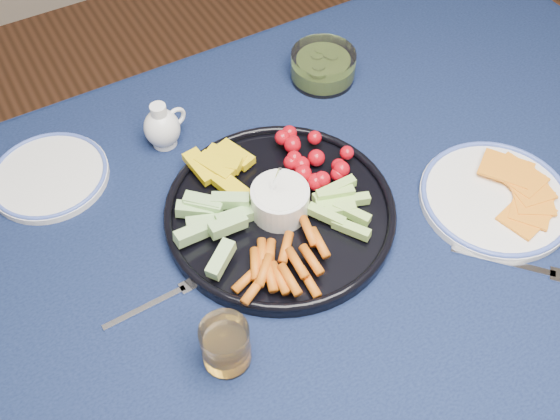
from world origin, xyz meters
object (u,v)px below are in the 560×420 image
dining_table (299,292)px  pickle_bowl (323,67)px  creamer_pitcher (162,127)px  juice_tumbler (226,346)px  cheese_plate (496,197)px  crudite_platter (279,209)px  side_plate_extra (49,176)px

dining_table → pickle_bowl: (0.26, 0.35, 0.11)m
creamer_pitcher → juice_tumbler: creamer_pitcher is taller
creamer_pitcher → cheese_plate: 0.57m
dining_table → crudite_platter: (0.01, 0.09, 0.11)m
creamer_pitcher → side_plate_extra: size_ratio=0.45×
juice_tumbler → side_plate_extra: 0.45m
side_plate_extra → crudite_platter: bearing=-41.9°
crudite_platter → creamer_pitcher: crudite_platter is taller
pickle_bowl → side_plate_extra: size_ratio=0.63×
crudite_platter → creamer_pitcher: (-0.09, 0.24, 0.02)m
pickle_bowl → side_plate_extra: (-0.54, 0.01, -0.02)m
creamer_pitcher → juice_tumbler: (-0.09, -0.42, -0.00)m
cheese_plate → side_plate_extra: bearing=146.4°
pickle_bowl → cheese_plate: bearing=-78.7°
dining_table → side_plate_extra: 0.46m
dining_table → creamer_pitcher: 0.37m
crudite_platter → side_plate_extra: crudite_platter is taller
crudite_platter → cheese_plate: (0.32, -0.15, -0.01)m
crudite_platter → cheese_plate: size_ratio=1.50×
cheese_plate → crudite_platter: bearing=155.5°
pickle_bowl → juice_tumbler: size_ratio=1.57×
creamer_pitcher → side_plate_extra: 0.21m
cheese_plate → juice_tumbler: juice_tumbler is taller
dining_table → pickle_bowl: size_ratio=13.47×
creamer_pitcher → pickle_bowl: bearing=1.7°
dining_table → creamer_pitcher: (-0.08, 0.34, 0.13)m
crudite_platter → pickle_bowl: size_ratio=2.98×
dining_table → side_plate_extra: (-0.28, 0.35, 0.10)m
pickle_bowl → cheese_plate: pickle_bowl is taller
pickle_bowl → side_plate_extra: bearing=179.1°
pickle_bowl → crudite_platter: bearing=-133.7°
crudite_platter → side_plate_extra: 0.39m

